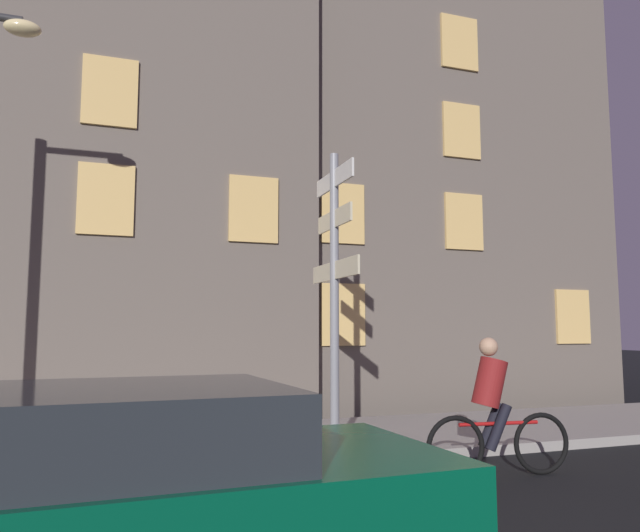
# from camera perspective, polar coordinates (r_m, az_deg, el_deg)

# --- Properties ---
(sidewalk_kerb) EXTENTS (40.00, 3.11, 0.14)m
(sidewalk_kerb) POSITION_cam_1_polar(r_m,az_deg,el_deg) (9.23, -3.04, -16.20)
(sidewalk_kerb) COLOR #9E9991
(sidewalk_kerb) RESTS_ON ground_plane
(signpost) EXTENTS (0.12, 1.68, 3.96)m
(signpost) POSITION_cam_1_polar(r_m,az_deg,el_deg) (8.14, 1.36, -0.66)
(signpost) COLOR gray
(signpost) RESTS_ON sidewalk_kerb
(car_near_right) EXTENTS (4.07, 2.03, 1.37)m
(car_near_right) POSITION_cam_1_polar(r_m,az_deg,el_deg) (3.83, -18.63, -20.34)
(car_near_right) COLOR #05472D
(car_near_right) RESTS_ON ground_plane
(cyclist) EXTENTS (1.82, 0.37, 1.61)m
(cyclist) POSITION_cam_1_polar(r_m,az_deg,el_deg) (7.57, 16.08, -13.02)
(cyclist) COLOR black
(cyclist) RESTS_ON ground_plane
(building_right_block) EXTENTS (8.27, 9.58, 12.93)m
(building_right_block) POSITION_cam_1_polar(r_m,az_deg,el_deg) (17.87, 4.77, 9.43)
(building_right_block) COLOR #6B6056
(building_right_block) RESTS_ON ground_plane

